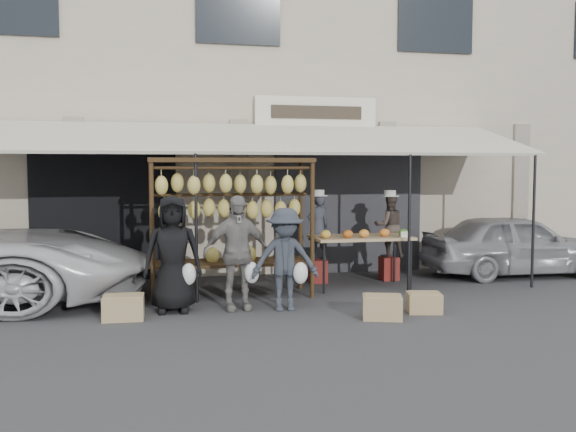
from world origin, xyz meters
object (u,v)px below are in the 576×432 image
vendor_right (389,226)px  customer_left (173,254)px  banana_rack (231,200)px  crate_far (123,307)px  vendor_left (318,227)px  sedan (516,245)px  produce_table (362,238)px  crate_near_a (382,307)px  customer_right (285,259)px  crate_near_b (424,303)px  customer_mid (236,253)px

vendor_right → customer_left: 4.42m
banana_rack → crate_far: bearing=-143.9°
vendor_left → sedan: vendor_left is taller
produce_table → crate_near_a: (-0.46, -2.23, -0.71)m
vendor_right → produce_table: bearing=47.3°
vendor_right → crate_far: vendor_right is taller
banana_rack → customer_left: 1.50m
customer_right → produce_table: bearing=45.7°
vendor_left → crate_far: 4.07m
crate_near_b → vendor_left: bearing=108.0°
crate_far → sedan: size_ratio=0.15×
banana_rack → crate_far: banana_rack is taller
vendor_right → customer_mid: customer_mid is taller
produce_table → vendor_right: 1.01m
customer_left → vendor_left: bearing=36.5°
customer_mid → sedan: customer_mid is taller
crate_near_a → crate_near_b: bearing=17.1°
banana_rack → produce_table: (2.30, 0.28, -0.70)m
customer_left → customer_right: bearing=-6.8°
customer_right → sedan: customer_right is taller
banana_rack → customer_right: (0.63, -1.14, -0.82)m
customer_right → crate_far: (-2.29, -0.07, -0.59)m
crate_far → sedan: 7.57m
banana_rack → vendor_right: (3.06, 0.93, -0.56)m
banana_rack → crate_near_b: 3.39m
produce_table → customer_mid: (-2.35, -1.23, -0.03)m
customer_mid → sedan: bearing=12.9°
customer_left → sedan: 6.81m
crate_far → sedan: bearing=15.8°
vendor_right → customer_mid: bearing=37.9°
vendor_right → crate_near_b: vendor_right is taller
produce_table → customer_right: 2.19m
vendor_left → customer_mid: size_ratio=0.71×
vendor_left → customer_left: bearing=19.9°
banana_rack → vendor_left: bearing=29.0°
customer_left → customer_mid: bearing=-1.5°
customer_mid → customer_right: bearing=-20.2°
vendor_left → customer_left: 3.23m
customer_mid → crate_near_a: bearing=-32.5°
sedan → crate_near_b: bearing=132.2°
vendor_left → customer_right: size_ratio=0.79×
crate_near_a → sedan: size_ratio=0.15×
produce_table → sedan: sedan is taller
customer_left → customer_right: 1.62m
banana_rack → customer_mid: bearing=-93.3°
customer_right → crate_near_a: (1.20, -0.81, -0.59)m
crate_near_a → crate_near_b: (0.72, 0.22, -0.02)m
banana_rack → crate_near_a: size_ratio=4.89×
crate_near_a → crate_far: bearing=168.1°
vendor_left → customer_left: size_ratio=0.71×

